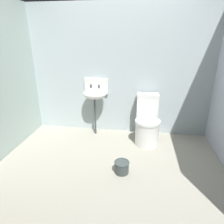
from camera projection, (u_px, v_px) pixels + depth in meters
The scene contains 5 objects.
ground_plane at pixel (109, 170), 2.71m from camera, with size 3.51×2.74×0.08m, color gray.
wall_back at pixel (120, 72), 3.43m from camera, with size 3.51×0.10×2.20m, color #A5B3B6.
toilet_near_wall at pixel (147, 124), 3.27m from camera, with size 0.41×0.60×0.78m.
sink at pixel (95, 93), 3.41m from camera, with size 0.42×0.35×0.99m.
bucket at pixel (122, 167), 2.57m from camera, with size 0.20×0.20×0.16m.
Camera 1 is at (0.37, -2.22, 1.66)m, focal length 31.75 mm.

